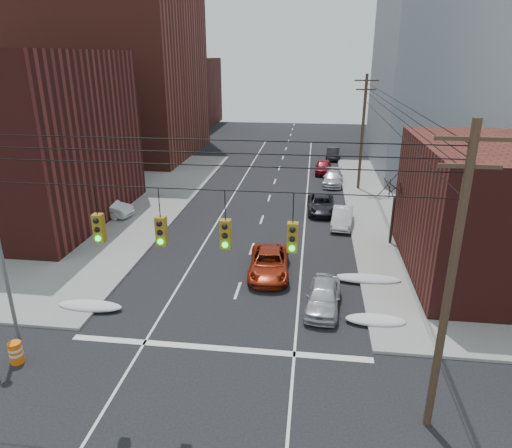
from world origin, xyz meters
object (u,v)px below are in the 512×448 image
(parked_car_f, at_px, (333,154))
(parked_car_c, at_px, (321,204))
(parked_car_d, at_px, (333,178))
(parked_car_b, at_px, (342,217))
(lot_car_b, at_px, (101,196))
(construction_barrel, at_px, (16,352))
(parked_car_a, at_px, (323,296))
(lot_car_d, at_px, (74,187))
(lot_car_c, at_px, (34,214))
(red_pickup, at_px, (269,263))
(parked_car_e, at_px, (323,167))
(lot_car_a, at_px, (105,207))

(parked_car_f, bearing_deg, parked_car_c, -89.70)
(parked_car_c, xyz_separation_m, parked_car_d, (1.24, 8.86, 0.01))
(parked_car_b, bearing_deg, parked_car_d, 97.74)
(lot_car_b, bearing_deg, construction_barrel, 173.42)
(parked_car_b, distance_m, lot_car_b, 21.28)
(parked_car_a, bearing_deg, lot_car_d, 148.24)
(parked_car_b, distance_m, construction_barrel, 24.13)
(lot_car_c, bearing_deg, parked_car_f, -36.07)
(parked_car_c, bearing_deg, parked_car_f, 83.40)
(parked_car_a, relative_size, parked_car_d, 0.90)
(red_pickup, bearing_deg, parked_car_c, 71.75)
(parked_car_c, distance_m, parked_car_f, 21.38)
(parked_car_a, bearing_deg, parked_car_d, 92.81)
(parked_car_e, distance_m, construction_barrel, 38.34)
(parked_car_c, height_order, lot_car_d, lot_car_d)
(parked_car_b, bearing_deg, red_pickup, -112.05)
(parked_car_e, distance_m, lot_car_c, 30.05)
(parked_car_e, bearing_deg, lot_car_b, -142.72)
(red_pickup, distance_m, parked_car_e, 26.16)
(parked_car_b, relative_size, construction_barrel, 4.29)
(parked_car_b, distance_m, parked_car_f, 24.49)
(parked_car_b, distance_m, parked_car_e, 16.91)
(lot_car_b, distance_m, lot_car_d, 4.47)
(lot_car_b, height_order, lot_car_c, lot_car_c)
(parked_car_a, bearing_deg, red_pickup, 137.19)
(red_pickup, relative_size, construction_barrel, 5.15)
(red_pickup, height_order, parked_car_e, parked_car_e)
(parked_car_a, bearing_deg, parked_car_f, 93.22)
(parked_car_a, relative_size, lot_car_c, 0.91)
(parked_car_c, xyz_separation_m, lot_car_c, (-22.62, -5.73, 0.15))
(parked_car_f, height_order, construction_barrel, parked_car_f)
(red_pickup, bearing_deg, parked_car_f, 78.36)
(parked_car_c, relative_size, lot_car_d, 1.22)
(parked_car_c, distance_m, lot_car_a, 18.01)
(parked_car_d, relative_size, lot_car_a, 1.03)
(red_pickup, xyz_separation_m, lot_car_d, (-20.06, 14.18, 0.12))
(parked_car_d, bearing_deg, parked_car_a, -88.09)
(red_pickup, height_order, parked_car_d, red_pickup)
(red_pickup, distance_m, parked_car_d, 21.57)
(red_pickup, height_order, lot_car_b, red_pickup)
(parked_car_b, relative_size, parked_car_e, 0.97)
(parked_car_f, bearing_deg, parked_car_b, -85.41)
(red_pickup, distance_m, lot_car_b, 20.10)
(parked_car_a, relative_size, construction_barrel, 4.28)
(parked_car_f, bearing_deg, parked_car_e, -94.92)
(lot_car_c, bearing_deg, parked_car_a, -108.42)
(red_pickup, relative_size, parked_car_f, 1.19)
(parked_car_f, relative_size, lot_car_c, 0.92)
(parked_car_c, bearing_deg, lot_car_a, -170.55)
(parked_car_f, xyz_separation_m, lot_car_b, (-21.10, -21.74, 0.05))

